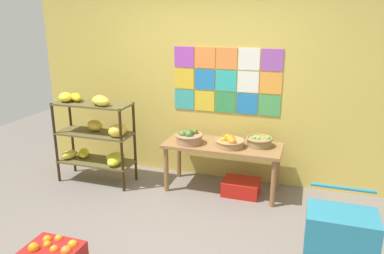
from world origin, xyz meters
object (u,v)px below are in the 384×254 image
Objects in this scene: banana_shelf_unit at (96,131)px; produce_crate_under_table at (241,187)px; fruit_basket_back_left at (230,142)px; display_table at (222,150)px; fruit_basket_centre at (189,137)px; fruit_basket_right at (259,141)px; shopping_cart at (340,235)px.

banana_shelf_unit is 2.04m from produce_crate_under_table.
fruit_basket_back_left is at bearing -165.07° from produce_crate_under_table.
fruit_basket_centre reaches higher than display_table.
fruit_basket_right is at bearing 8.55° from banana_shelf_unit.
display_table is 0.48m from fruit_basket_right.
fruit_basket_back_left and shopping_cart have the same top height.
banana_shelf_unit is 1.54× the size of shopping_cart.
display_table is 1.86× the size of shopping_cart.
banana_shelf_unit is 3.39× the size of fruit_basket_back_left.
fruit_basket_back_left reaches higher than display_table.
banana_shelf_unit reaches higher than display_table.
fruit_basket_back_left is 0.62m from produce_crate_under_table.
shopping_cart is at bearing -36.82° from fruit_basket_centre.
banana_shelf_unit is at bearing -173.22° from fruit_basket_centre.
banana_shelf_unit reaches higher than shopping_cart.
produce_crate_under_table is at bearing 121.09° from shopping_cart.
shopping_cart is (1.07, -1.37, 0.36)m from produce_crate_under_table.
banana_shelf_unit is at bearing -171.54° from display_table.
display_table is 0.20m from fruit_basket_back_left.
shopping_cart is (3.00, -1.16, -0.26)m from banana_shelf_unit.
fruit_basket_centre is 1.06× the size of fruit_basket_right.
banana_shelf_unit reaches higher than produce_crate_under_table.
display_table is 0.45m from fruit_basket_centre.
shopping_cart is (1.22, -1.33, -0.24)m from fruit_basket_back_left.
produce_crate_under_table is at bearing 14.93° from fruit_basket_back_left.
banana_shelf_unit is 3.50× the size of fruit_basket_centre.
display_table is 0.53m from produce_crate_under_table.
fruit_basket_centre is at bearing 6.78° from banana_shelf_unit.
fruit_basket_centre is (-0.52, -0.02, 0.01)m from fruit_basket_back_left.
fruit_basket_centre is 2.19m from shopping_cart.
produce_crate_under_table is (0.67, 0.06, -0.62)m from fruit_basket_centre.
produce_crate_under_table is at bearing 5.49° from fruit_basket_centre.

